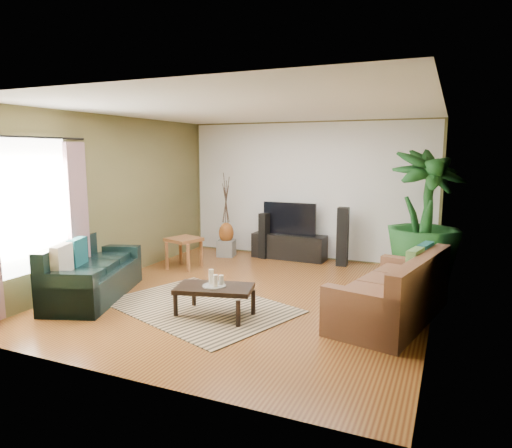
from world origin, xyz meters
The scene contains 27 objects.
floor centered at (0.00, 0.00, 0.00)m, with size 5.50×5.50×0.00m, color brown.
ceiling centered at (0.00, 0.00, 2.70)m, with size 5.50×5.50×0.00m, color white.
wall_back centered at (0.00, 2.75, 1.35)m, with size 5.00×5.00×0.00m, color brown.
wall_front centered at (0.00, -2.75, 1.35)m, with size 5.00×5.00×0.00m, color brown.
wall_left centered at (-2.50, 0.00, 1.35)m, with size 5.50×5.50×0.00m, color brown.
wall_right centered at (2.50, 0.00, 1.35)m, with size 5.50×5.50×0.00m, color brown.
backwall_panel centered at (0.00, 2.74, 1.35)m, with size 4.90×4.90×0.00m, color white.
window_pane centered at (-2.48, -1.60, 1.40)m, with size 1.80×1.80×0.00m, color white.
curtain_far centered at (-2.43, -0.85, 1.15)m, with size 0.08×0.35×2.20m, color gray.
curtain_rod centered at (-2.43, -1.60, 2.30)m, with size 0.03×0.03×1.90m, color black.
sofa_left centered at (-2.07, -0.97, 0.42)m, with size 1.87×0.80×0.85m, color black.
sofa_right centered at (2.01, -0.15, 0.42)m, with size 2.05×0.92×0.85m, color brown.
area_rug centered at (-0.43, -0.72, 0.01)m, with size 2.43×1.72×0.01m, color tan.
coffee_table centered at (-0.09, -0.95, 0.20)m, with size 0.98×0.53×0.40m, color black.
candle_tray centered at (-0.09, -0.95, 0.41)m, with size 0.30×0.30×0.01m, color gray.
candle_tall centered at (-0.15, -0.92, 0.51)m, with size 0.06×0.06×0.20m, color beige.
candle_mid centered at (-0.05, -0.99, 0.49)m, with size 0.06×0.06×0.15m, color white.
candle_short centered at (-0.02, -0.89, 0.48)m, with size 0.06×0.06×0.12m, color beige.
tv_stand centered at (-0.28, 2.50, 0.24)m, with size 1.47×0.44×0.49m, color black.
television centered at (-0.28, 2.50, 0.81)m, with size 1.08×0.06×0.64m, color black.
speaker_left centered at (-0.75, 2.33, 0.45)m, with size 0.16×0.18×0.91m, color black.
speaker_right centered at (0.82, 2.36, 0.55)m, with size 0.20×0.22×1.10m, color black.
potted_plant centered at (2.25, 1.92, 1.08)m, with size 1.21×1.21×2.16m, color #194C1D.
plant_pot centered at (2.25, 1.92, 0.15)m, with size 0.40×0.40×0.31m, color black.
pedestal centered at (-1.53, 2.19, 0.17)m, with size 0.33×0.33×0.33m, color gray.
vase centered at (-1.53, 2.19, 0.48)m, with size 0.30×0.30×0.42m, color brown.
side_table centered at (-1.79, 1.02, 0.28)m, with size 0.53×0.53×0.56m, color #985631.
Camera 1 is at (2.67, -5.93, 2.11)m, focal length 32.00 mm.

